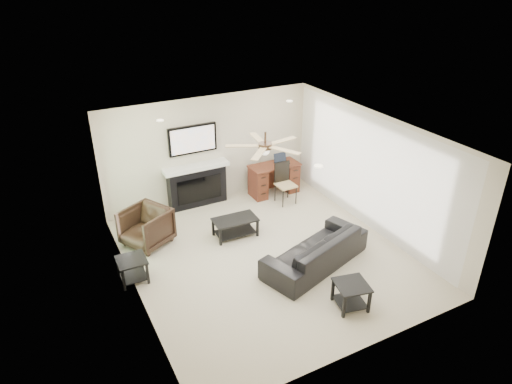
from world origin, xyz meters
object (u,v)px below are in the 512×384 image
(fireplace_unit, at_px, (196,167))
(coffee_table, at_px, (235,227))
(sofa, at_px, (316,250))
(desk, at_px, (274,179))
(armchair, at_px, (146,227))

(fireplace_unit, bearing_deg, coffee_table, -83.57)
(sofa, xyz_separation_m, desk, (0.78, 2.93, 0.06))
(armchair, relative_size, fireplace_unit, 0.45)
(sofa, bearing_deg, coffee_table, -78.32)
(coffee_table, height_order, desk, desk)
(armchair, xyz_separation_m, coffee_table, (1.70, -0.55, -0.19))
(sofa, height_order, armchair, armchair)
(fireplace_unit, relative_size, desk, 1.57)
(coffee_table, relative_size, desk, 0.74)
(desk, bearing_deg, fireplace_unit, 170.54)
(sofa, height_order, desk, desk)
(fireplace_unit, height_order, desk, fireplace_unit)
(coffee_table, distance_m, fireplace_unit, 1.81)
(armchair, height_order, coffee_table, armchair)
(coffee_table, bearing_deg, desk, 40.86)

